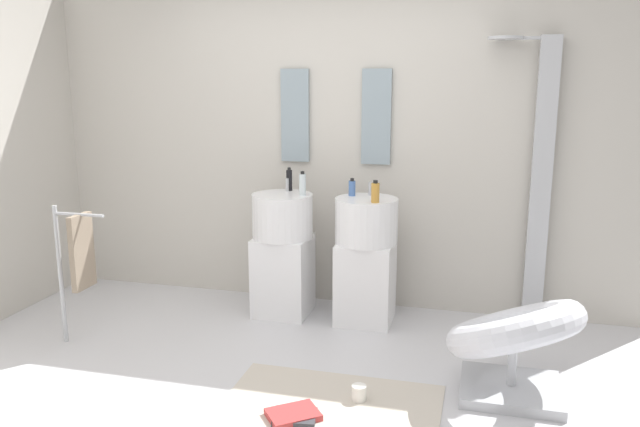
{
  "coord_description": "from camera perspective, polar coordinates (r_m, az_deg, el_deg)",
  "views": [
    {
      "loc": [
        1.12,
        -3.16,
        1.79
      ],
      "look_at": [
        0.15,
        0.55,
        0.95
      ],
      "focal_mm": 35.74,
      "sensor_mm": 36.0,
      "label": 1
    }
  ],
  "objects": [
    {
      "name": "vanity_mirror_right",
      "position": [
        4.81,
        5.07,
        8.6
      ],
      "size": [
        0.22,
        0.03,
        0.71
      ],
      "primitive_type": "cube",
      "color": "#8C9EA8"
    },
    {
      "name": "magazine_charcoal",
      "position": [
        3.52,
        -2.26,
        -17.73
      ],
      "size": [
        0.25,
        0.21,
        0.03
      ],
      "primitive_type": "cube",
      "rotation": [
        0.0,
        0.0,
        0.16
      ],
      "color": "#38383D",
      "rests_on": "area_rug"
    },
    {
      "name": "pedestal_sink_left",
      "position": [
        4.8,
        -3.34,
        -3.39
      ],
      "size": [
        0.45,
        0.45,
        1.03
      ],
      "color": "white",
      "rests_on": "ground_plane"
    },
    {
      "name": "area_rug",
      "position": [
        3.62,
        0.78,
        -17.19
      ],
      "size": [
        1.19,
        0.86,
        0.01
      ],
      "primitive_type": "cube",
      "color": "beige",
      "rests_on": "ground_plane"
    },
    {
      "name": "soap_bottle_amber",
      "position": [
        4.39,
        4.97,
        1.9
      ],
      "size": [
        0.06,
        0.06,
        0.15
      ],
      "color": "#C68C38",
      "rests_on": "pedestal_sink_right"
    },
    {
      "name": "shower_column",
      "position": [
        4.75,
        19.02,
        3.1
      ],
      "size": [
        0.49,
        0.24,
        2.05
      ],
      "color": "#B7BABF",
      "rests_on": "ground_plane"
    },
    {
      "name": "soap_bottle_clear",
      "position": [
        4.63,
        -1.57,
        2.63
      ],
      "size": [
        0.05,
        0.05,
        0.18
      ],
      "color": "silver",
      "rests_on": "pedestal_sink_left"
    },
    {
      "name": "magazine_red",
      "position": [
        3.53,
        -2.42,
        -17.55
      ],
      "size": [
        0.33,
        0.31,
        0.03
      ],
      "primitive_type": "cube",
      "rotation": [
        0.0,
        0.0,
        0.66
      ],
      "color": "#B73838",
      "rests_on": "area_rug"
    },
    {
      "name": "coffee_mug",
      "position": [
        3.69,
        3.51,
        -15.72
      ],
      "size": [
        0.08,
        0.08,
        0.09
      ],
      "primitive_type": "cylinder",
      "color": "white",
      "rests_on": "area_rug"
    },
    {
      "name": "towel_rack",
      "position": [
        4.49,
        -20.82,
        -3.44
      ],
      "size": [
        0.37,
        0.22,
        0.95
      ],
      "color": "#B7BABF",
      "rests_on": "ground_plane"
    },
    {
      "name": "lounge_chair",
      "position": [
        3.79,
        16.99,
        -10.53
      ],
      "size": [
        1.1,
        1.1,
        0.65
      ],
      "color": "#B7BABF",
      "rests_on": "ground_plane"
    },
    {
      "name": "vanity_mirror_left",
      "position": [
        4.96,
        -2.24,
        8.75
      ],
      "size": [
        0.22,
        0.03,
        0.71
      ],
      "primitive_type": "cube",
      "color": "#8C9EA8"
    },
    {
      "name": "pedestal_sink_right",
      "position": [
        4.65,
        4.12,
        -3.92
      ],
      "size": [
        0.45,
        0.45,
        1.03
      ],
      "color": "white",
      "rests_on": "ground_plane"
    },
    {
      "name": "ground_plane",
      "position": [
        3.8,
        -4.45,
        -16.07
      ],
      "size": [
        4.8,
        3.6,
        0.04
      ],
      "primitive_type": "cube",
      "color": "silver"
    },
    {
      "name": "rear_partition",
      "position": [
        4.96,
        1.54,
        6.69
      ],
      "size": [
        4.8,
        0.1,
        2.6
      ],
      "primitive_type": "cube",
      "color": "beige",
      "rests_on": "ground_plane"
    },
    {
      "name": "soap_bottle_blue",
      "position": [
        4.62,
        2.88,
        2.3
      ],
      "size": [
        0.05,
        0.05,
        0.13
      ],
      "color": "#4C72B7",
      "rests_on": "pedestal_sink_right"
    },
    {
      "name": "soap_bottle_black",
      "position": [
        4.83,
        -2.77,
        3.02
      ],
      "size": [
        0.04,
        0.04,
        0.18
      ],
      "color": "black",
      "rests_on": "pedestal_sink_left"
    }
  ]
}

